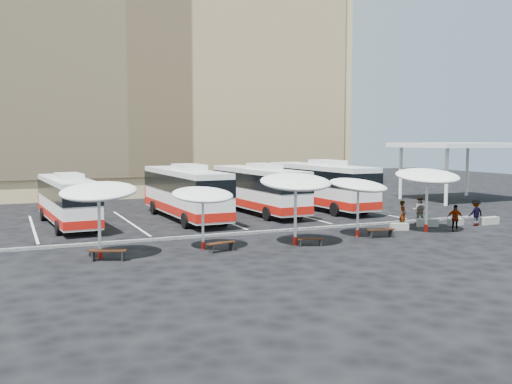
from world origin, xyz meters
name	(u,v)px	position (x,y,z in m)	size (l,w,h in m)	color
ground	(261,235)	(0.00, 0.00, 0.00)	(120.00, 120.00, 0.00)	black
sandstone_building	(139,73)	(0.00, 31.87, 12.63)	(42.00, 18.25, 29.60)	tan
service_canopy	(459,147)	(24.00, 10.00, 4.87)	(10.00, 8.00, 5.20)	white
curb_divider	(257,232)	(0.00, 0.50, 0.07)	(34.00, 0.25, 0.15)	black
bay_lines	(215,217)	(0.00, 8.00, 0.01)	(24.15, 12.00, 0.01)	white
bus_0	(67,199)	(-9.91, 8.13, 1.74)	(3.04, 10.88, 3.41)	white
bus_1	(185,191)	(-2.18, 8.01, 1.97)	(3.07, 12.19, 3.85)	white
bus_2	(258,188)	(3.77, 8.95, 1.92)	(3.14, 11.93, 3.76)	white
bus_3	(320,184)	(9.24, 9.23, 2.01)	(3.27, 12.47, 3.93)	white
sunshade_0	(99,192)	(-9.54, -2.98, 3.11)	(4.65, 4.67, 3.66)	white
sunshade_1	(203,195)	(-4.44, -2.77, 2.74)	(3.25, 3.29, 3.23)	white
sunshade_2	(296,182)	(0.32, -3.67, 3.30)	(4.28, 4.32, 3.88)	white
sunshade_3	(358,186)	(4.78, -2.77, 2.92)	(4.35, 4.37, 3.44)	white
sunshade_4	(427,176)	(9.51, -2.96, 3.33)	(4.57, 4.61, 3.92)	white
wood_bench_0	(108,252)	(-9.29, -3.69, 0.39)	(1.72, 1.01, 0.51)	black
wood_bench_1	(221,244)	(-3.83, -3.77, 0.36)	(1.59, 0.79, 0.47)	black
wood_bench_2	(310,240)	(0.90, -4.23, 0.31)	(1.37, 0.76, 0.41)	black
wood_bench_3	(380,231)	(5.76, -3.59, 0.38)	(1.68, 0.64, 0.50)	black
conc_bench_0	(399,227)	(8.44, -1.81, 0.21)	(1.11, 0.37, 0.42)	gray
conc_bench_1	(427,223)	(10.94, -1.41, 0.25)	(1.31, 0.44, 0.49)	gray
conc_bench_2	(456,222)	(12.95, -1.72, 0.21)	(1.14, 0.38, 0.43)	gray
conc_bench_3	(490,221)	(15.31, -2.28, 0.24)	(1.28, 0.43, 0.48)	gray
passenger_0	(403,215)	(8.97, -1.47, 0.87)	(0.64, 0.42, 1.75)	black
passenger_1	(420,210)	(11.29, -0.22, 0.90)	(0.87, 0.68, 1.79)	black
passenger_2	(455,218)	(11.11, -3.62, 0.81)	(0.95, 0.39, 1.62)	black
passenger_3	(476,213)	(13.98, -2.36, 0.84)	(1.09, 0.62, 1.68)	black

